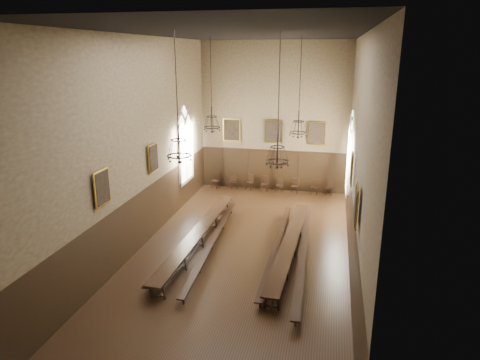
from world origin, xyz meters
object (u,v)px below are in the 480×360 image
(bench_left_outer, at_px, (190,238))
(bench_right_inner, at_px, (277,247))
(chair_0, at_px, (216,183))
(bench_right_outer, at_px, (303,250))
(chandelier_front_right, at_px, (277,153))
(bench_left_inner, at_px, (213,243))
(chair_6, at_px, (314,190))
(table_right, at_px, (290,248))
(chandelier_front_left, at_px, (179,148))
(chandelier_back_left, at_px, (212,121))
(chair_7, at_px, (329,191))
(chair_1, at_px, (234,184))
(chair_3, at_px, (265,186))
(chandelier_back_right, at_px, (298,126))
(chair_2, at_px, (250,185))
(chair_5, at_px, (295,188))
(table_left, at_px, (198,239))
(chair_4, at_px, (279,188))

(bench_left_outer, height_order, bench_right_inner, same)
(bench_right_inner, bearing_deg, chair_0, 121.26)
(bench_right_outer, bearing_deg, chandelier_front_right, -114.69)
(bench_left_inner, xyz_separation_m, chair_6, (3.96, 8.63, -0.00))
(bench_right_outer, bearing_deg, table_right, -178.66)
(chandelier_front_left, bearing_deg, chandelier_back_left, 93.34)
(bench_right_outer, relative_size, chair_7, 12.02)
(chair_1, xyz_separation_m, chair_7, (5.91, 0.00, -0.00))
(bench_left_outer, distance_m, bench_right_outer, 5.11)
(bench_left_inner, distance_m, chair_3, 8.67)
(table_right, height_order, chair_6, chair_6)
(bench_left_outer, xyz_separation_m, chandelier_back_right, (4.45, 2.67, 4.81))
(chandelier_back_right, distance_m, chandelier_front_right, 5.00)
(chair_2, relative_size, chandelier_front_right, 0.21)
(chair_5, xyz_separation_m, chair_6, (1.18, -0.03, 0.01))
(chair_1, distance_m, chair_3, 1.98)
(bench_right_outer, distance_m, chair_6, 8.58)
(chair_0, distance_m, chair_1, 1.18)
(chair_1, relative_size, chandelier_front_left, 0.20)
(bench_right_inner, bearing_deg, chair_5, 90.18)
(chair_3, xyz_separation_m, chair_5, (1.86, 0.04, -0.02))
(table_left, relative_size, chair_7, 10.80)
(chair_7, bearing_deg, bench_left_inner, -107.27)
(bench_right_inner, bearing_deg, table_right, -19.88)
(bench_left_outer, relative_size, bench_right_outer, 0.88)
(chair_1, height_order, chair_6, chair_6)
(chair_0, bearing_deg, bench_right_inner, -40.46)
(bench_right_outer, relative_size, chair_2, 10.93)
(chair_5, bearing_deg, chair_3, -170.17)
(table_left, xyz_separation_m, table_right, (4.05, 0.02, -0.02))
(bench_left_inner, bearing_deg, chandelier_back_left, 104.77)
(chandelier_back_left, height_order, chandelier_front_left, same)
(bench_left_inner, relative_size, chair_7, 10.88)
(chair_0, height_order, chair_3, chair_0)
(table_left, distance_m, bench_left_outer, 0.55)
(chandelier_back_left, bearing_deg, table_right, -32.82)
(bench_left_outer, distance_m, chair_7, 10.27)
(table_right, distance_m, chair_2, 9.28)
(chair_1, xyz_separation_m, chair_3, (1.98, -0.02, 0.01))
(table_right, distance_m, chair_1, 9.68)
(bench_right_inner, relative_size, chandelier_front_right, 2.05)
(chair_4, relative_size, chair_7, 1.00)
(bench_right_inner, bearing_deg, chair_2, 108.72)
(bench_right_outer, height_order, chandelier_back_right, chandelier_back_right)
(bench_left_outer, relative_size, chair_3, 10.02)
(bench_left_outer, distance_m, bench_right_inner, 3.95)
(bench_right_inner, bearing_deg, chandelier_front_right, -84.83)
(chair_0, bearing_deg, chair_6, 19.21)
(chair_0, relative_size, chair_2, 1.03)
(bench_left_inner, height_order, chair_6, chair_6)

